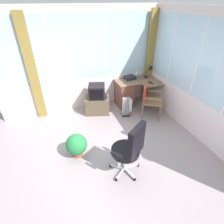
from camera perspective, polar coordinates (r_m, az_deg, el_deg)
name	(u,v)px	position (r m, az deg, el deg)	size (l,w,h in m)	color
ground	(109,161)	(3.70, -0.94, -15.43)	(5.25, 5.37, 0.06)	gray
north_window_panel	(80,63)	(4.82, -10.37, 15.29)	(4.25, 0.07, 2.64)	silver
east_window_panel	(211,84)	(4.02, 29.45, 8.00)	(0.07, 4.37, 2.64)	silver
curtain_north_left	(32,71)	(4.71, -24.40, 11.89)	(0.22, 0.07, 2.54)	olive
curtain_corner	(150,58)	(5.44, 12.21, 16.59)	(0.22, 0.07, 2.54)	olive
desk	(126,93)	(5.19, 4.48, 6.17)	(1.19, 0.83, 0.76)	brown
desk_lamp	(150,70)	(5.34, 12.07, 13.04)	(0.24, 0.21, 0.35)	black
tv_remote	(151,83)	(5.06, 12.41, 9.25)	(0.04, 0.15, 0.02)	black
spray_bottle	(136,75)	(5.25, 7.89, 11.70)	(0.06, 0.06, 0.22)	#36BECF
paper_tray	(130,78)	(5.21, 5.79, 11.00)	(0.30, 0.23, 0.09)	#24212D
wooden_armchair	(148,97)	(4.70, 11.57, 4.87)	(0.66, 0.66, 0.89)	olive
office_chair	(130,147)	(3.03, 5.88, -11.33)	(0.61, 0.60, 1.10)	#B7B7BF
tv_on_stand	(97,101)	(4.85, -4.73, 3.67)	(0.75, 0.62, 0.83)	brown
space_heater	(127,107)	(4.77, 4.85, 1.75)	(0.29, 0.22, 0.54)	silver
potted_plant	(77,145)	(3.66, -11.38, -10.41)	(0.43, 0.43, 0.49)	#9E523F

